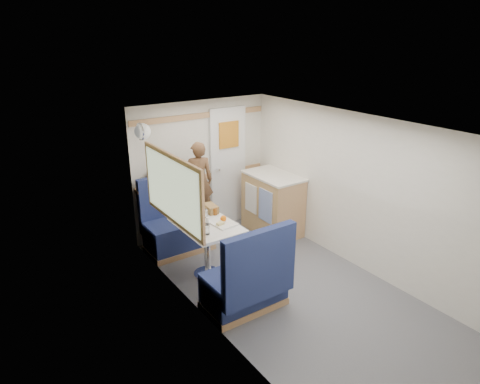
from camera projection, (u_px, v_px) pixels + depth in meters
floor at (299, 296)px, 5.02m from camera, size 4.50×4.50×0.00m
ceiling at (308, 127)px, 4.32m from camera, size 4.50×4.50×0.00m
wall_back at (202, 167)px, 6.41m from camera, size 2.20×0.02×2.00m
wall_left at (217, 244)px, 4.09m from camera, size 0.02×4.50×2.00m
wall_right at (370, 197)px, 5.25m from camera, size 0.02×4.50×2.00m
oak_trim_low at (203, 177)px, 6.45m from camera, size 2.15×0.02×0.08m
oak_trim_high at (201, 116)px, 6.12m from camera, size 2.15×0.02×0.08m
side_window at (172, 189)px, 4.79m from camera, size 0.04×1.30×0.72m
rear_door at (228, 165)px, 6.63m from camera, size 0.62×0.12×1.86m
dinette_table at (207, 235)px, 5.25m from camera, size 0.62×0.92×0.72m
bench_far at (177, 229)px, 6.02m from camera, size 0.90×0.59×1.05m
bench_near at (247, 286)px, 4.68m from camera, size 0.90×0.59×1.05m
ledge at (166, 185)px, 6.01m from camera, size 0.90×0.14×0.04m
dome_light at (142, 131)px, 5.29m from camera, size 0.20×0.20×0.20m
galley_counter at (273, 203)px, 6.49m from camera, size 0.57×0.92×0.92m
person at (199, 181)px, 5.85m from camera, size 0.47×0.39×1.09m
duffel_bag at (166, 177)px, 5.97m from camera, size 0.46×0.26×0.21m
tray at (222, 223)px, 5.19m from camera, size 0.29×0.36×0.02m
orange_fruit at (223, 219)px, 5.20m from camera, size 0.08×0.08×0.08m
cheese_block at (220, 223)px, 5.12m from camera, size 0.10×0.07×0.03m
wine_glass at (202, 215)px, 5.14m from camera, size 0.08×0.08×0.17m
tumbler_left at (206, 229)px, 4.91m from camera, size 0.07×0.07×0.12m
tumbler_mid at (187, 217)px, 5.25m from camera, size 0.07×0.07×0.11m
tumbler_right at (205, 213)px, 5.35m from camera, size 0.07×0.07×0.11m
beer_glass at (215, 211)px, 5.43m from camera, size 0.06×0.06×0.09m
pepper_grinder at (202, 220)px, 5.16m from camera, size 0.04×0.04×0.10m
salt_grinder at (207, 221)px, 5.16m from camera, size 0.04×0.04×0.09m
bread_loaf at (211, 208)px, 5.51m from camera, size 0.15×0.24×0.10m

